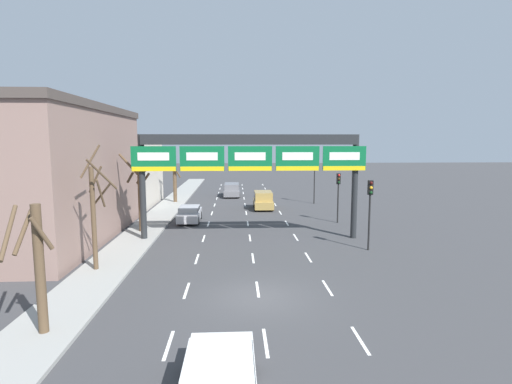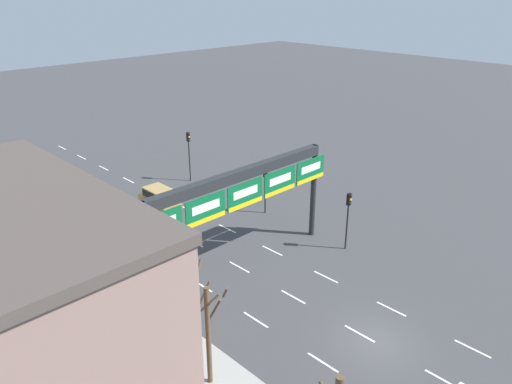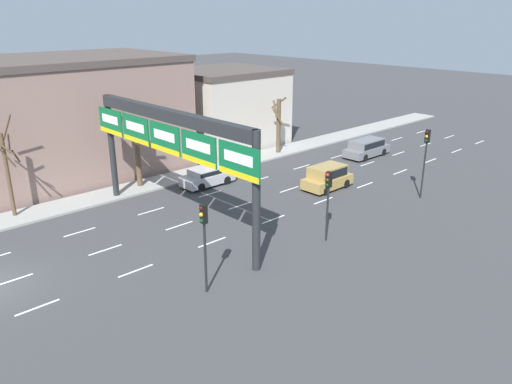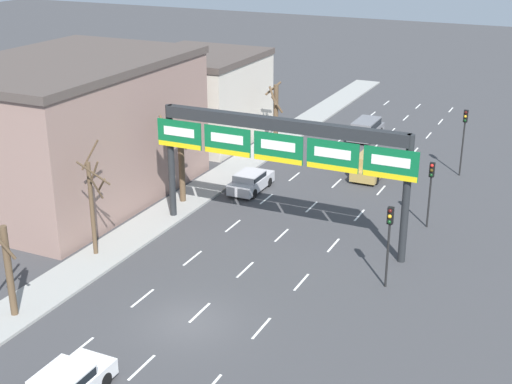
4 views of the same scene
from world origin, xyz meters
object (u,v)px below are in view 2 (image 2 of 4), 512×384
suv_grey (73,179)px  traffic_light_far_end (266,180)px  traffic_light_near_gantry (189,147)px  tree_bare_furthest (24,193)px  tree_bare_second (114,260)px  tree_bare_closest (209,326)px  traffic_light_mid_block (348,210)px  suv_gold (159,197)px  car_silver (130,252)px  sign_gantry (242,190)px

suv_grey → traffic_light_far_end: traffic_light_far_end is taller
traffic_light_near_gantry → tree_bare_furthest: bearing=175.9°
tree_bare_second → traffic_light_far_end: bearing=10.7°
traffic_light_far_end → tree_bare_closest: size_ratio=0.64×
traffic_light_mid_block → tree_bare_closest: size_ratio=0.68×
suv_grey → traffic_light_mid_block: bearing=-70.7°
traffic_light_mid_block → tree_bare_second: tree_bare_second is taller
traffic_light_far_end → suv_gold: bearing=129.0°
tree_bare_closest → car_silver: bearing=75.4°
car_silver → tree_bare_furthest: 11.22m
suv_grey → tree_bare_closest: 29.80m
tree_bare_furthest → tree_bare_second: bearing=-91.5°
traffic_light_mid_block → traffic_light_far_end: (0.22, 8.59, -0.17)m
tree_bare_closest → suv_grey: bearing=76.7°
car_silver → tree_bare_second: size_ratio=0.71×
tree_bare_closest → tree_bare_second: tree_bare_closest is taller
suv_gold → traffic_light_far_end: bearing=-51.0°
car_silver → tree_bare_closest: tree_bare_closest is taller
traffic_light_far_end → traffic_light_mid_block: bearing=-91.5°
suv_grey → traffic_light_far_end: size_ratio=1.15×
sign_gantry → tree_bare_second: size_ratio=2.75×
traffic_light_near_gantry → tree_bare_closest: tree_bare_closest is taller
car_silver → traffic_light_mid_block: 15.85m
suv_grey → tree_bare_closest: bearing=-103.3°
suv_gold → traffic_light_mid_block: traffic_light_mid_block is taller
tree_bare_second → tree_bare_furthest: bearing=88.5°
car_silver → tree_bare_furthest: (-2.82, 10.64, 2.17)m
tree_bare_furthest → suv_gold: bearing=-24.8°
car_silver → traffic_light_near_gantry: 16.08m
traffic_light_near_gantry → tree_bare_closest: 27.65m
car_silver → tree_bare_closest: size_ratio=0.63×
tree_bare_closest → tree_bare_second: size_ratio=1.12×
tree_bare_closest → tree_bare_furthest: (0.56, 23.64, -0.48)m
car_silver → traffic_light_far_end: size_ratio=0.99×
traffic_light_near_gantry → tree_bare_closest: bearing=-125.4°
suv_grey → tree_bare_closest: (-6.84, -28.90, 2.48)m
tree_bare_furthest → sign_gantry: bearing=-65.4°
traffic_light_near_gantry → tree_bare_second: tree_bare_second is taller
car_silver → traffic_light_far_end: 12.83m
traffic_light_mid_block → tree_bare_furthest: 25.31m
sign_gantry → traffic_light_near_gantry: 17.84m
suv_grey → tree_bare_second: 21.08m
traffic_light_near_gantry → traffic_light_mid_block: (-0.28, -19.12, -0.36)m
suv_gold → tree_bare_closest: tree_bare_closest is taller
suv_gold → tree_bare_second: bearing=-134.3°
tree_bare_closest → traffic_light_far_end: bearing=36.9°
traffic_light_near_gantry → tree_bare_furthest: 15.53m
suv_grey → traffic_light_mid_block: (8.91, -25.49, 2.28)m
suv_gold → tree_bare_furthest: tree_bare_furthest is taller
car_silver → tree_bare_second: (-3.20, -3.98, 2.38)m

